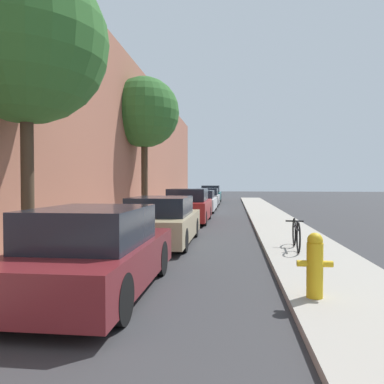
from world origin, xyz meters
name	(u,v)px	position (x,y,z in m)	size (l,w,h in m)	color
ground_plane	(204,227)	(0.00, 16.00, 0.00)	(120.00, 120.00, 0.00)	#333335
sidewalk_left	(132,224)	(-2.90, 16.00, 0.06)	(2.00, 52.00, 0.12)	#9E998E
sidewalk_right	(280,226)	(2.90, 16.00, 0.06)	(2.00, 52.00, 0.12)	#9E998E
building_facade_left	(99,127)	(-4.25, 16.00, 3.95)	(0.70, 52.00, 7.89)	#9E604C
parked_car_maroon	(95,253)	(-0.99, 7.06, 0.63)	(1.72, 3.93, 1.35)	black
parked_car_champagne	(162,221)	(-0.87, 11.85, 0.63)	(1.75, 4.26, 1.33)	black
parked_car_red	(188,206)	(-0.83, 17.62, 0.69)	(1.78, 4.38, 1.47)	black
parked_car_white	(200,201)	(-0.87, 23.54, 0.61)	(1.86, 4.50, 1.27)	black
parked_car_silver	(207,198)	(-0.85, 28.92, 0.63)	(1.82, 3.96, 1.32)	black
parked_car_teal	(211,194)	(-0.85, 34.01, 0.70)	(1.69, 4.20, 1.48)	black
street_tree_near	(26,42)	(-3.06, 8.74, 4.58)	(3.33, 3.33, 6.14)	#423323
street_tree_far	(144,113)	(-3.25, 19.51, 5.16)	(3.45, 3.45, 6.79)	#423323
fire_hydrant	(315,264)	(2.27, 6.86, 0.59)	(0.49, 0.22, 0.91)	gold
bicycle	(296,234)	(2.64, 10.71, 0.48)	(0.44, 1.72, 0.70)	black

